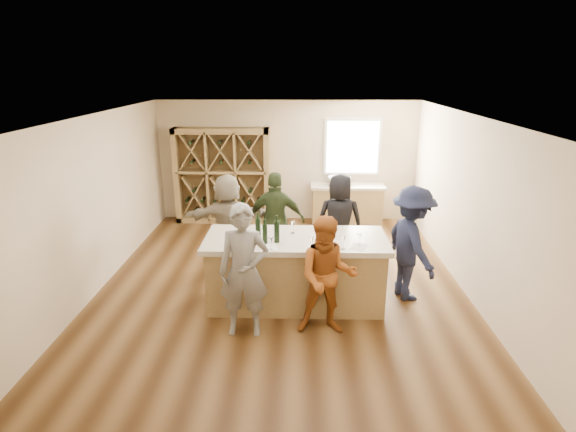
{
  "coord_description": "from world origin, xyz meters",
  "views": [
    {
      "loc": [
        0.28,
        -6.87,
        3.5
      ],
      "look_at": [
        0.1,
        0.2,
        1.15
      ],
      "focal_mm": 28.0,
      "sensor_mm": 36.0,
      "label": 1
    }
  ],
  "objects_px": {
    "wine_bottle_b": "(244,234)",
    "sink": "(339,181)",
    "person_near_left": "(244,271)",
    "person_far_left": "(228,220)",
    "tasting_counter_base": "(296,273)",
    "person_far_right": "(339,221)",
    "wine_bottle_d": "(265,234)",
    "person_near_right": "(327,277)",
    "person_server": "(411,244)",
    "person_far_mid": "(276,220)",
    "wine_bottle_e": "(277,232)",
    "wine_rack": "(223,176)",
    "wine_bottle_c": "(258,228)"
  },
  "relations": [
    {
      "from": "person_far_right",
      "to": "person_near_right",
      "type": "bearing_deg",
      "value": 84.57
    },
    {
      "from": "wine_rack",
      "to": "person_near_left",
      "type": "distance_m",
      "value": 4.85
    },
    {
      "from": "wine_bottle_b",
      "to": "wine_bottle_e",
      "type": "relative_size",
      "value": 0.85
    },
    {
      "from": "sink",
      "to": "tasting_counter_base",
      "type": "distance_m",
      "value": 3.97
    },
    {
      "from": "sink",
      "to": "wine_bottle_e",
      "type": "distance_m",
      "value": 4.19
    },
    {
      "from": "person_server",
      "to": "wine_bottle_c",
      "type": "bearing_deg",
      "value": 80.33
    },
    {
      "from": "tasting_counter_base",
      "to": "sink",
      "type": "bearing_deg",
      "value": 75.85
    },
    {
      "from": "person_server",
      "to": "person_far_mid",
      "type": "relative_size",
      "value": 1.04
    },
    {
      "from": "tasting_counter_base",
      "to": "person_far_right",
      "type": "relative_size",
      "value": 1.51
    },
    {
      "from": "sink",
      "to": "person_far_left",
      "type": "relative_size",
      "value": 0.31
    },
    {
      "from": "wine_rack",
      "to": "sink",
      "type": "xyz_separation_m",
      "value": [
        2.7,
        -0.07,
        -0.09
      ]
    },
    {
      "from": "wine_bottle_c",
      "to": "person_far_mid",
      "type": "height_order",
      "value": "person_far_mid"
    },
    {
      "from": "wine_bottle_c",
      "to": "person_far_right",
      "type": "bearing_deg",
      "value": 48.4
    },
    {
      "from": "wine_bottle_d",
      "to": "person_server",
      "type": "height_order",
      "value": "person_server"
    },
    {
      "from": "wine_bottle_e",
      "to": "person_far_left",
      "type": "distance_m",
      "value": 1.91
    },
    {
      "from": "person_near_left",
      "to": "person_near_right",
      "type": "height_order",
      "value": "person_near_left"
    },
    {
      "from": "wine_rack",
      "to": "person_near_left",
      "type": "relative_size",
      "value": 1.19
    },
    {
      "from": "person_near_right",
      "to": "person_server",
      "type": "relative_size",
      "value": 0.92
    },
    {
      "from": "wine_bottle_b",
      "to": "sink",
      "type": "bearing_deg",
      "value": 67.09
    },
    {
      "from": "wine_bottle_b",
      "to": "person_far_right",
      "type": "relative_size",
      "value": 0.16
    },
    {
      "from": "wine_bottle_e",
      "to": "person_near_right",
      "type": "relative_size",
      "value": 0.2
    },
    {
      "from": "person_server",
      "to": "tasting_counter_base",
      "type": "bearing_deg",
      "value": 80.75
    },
    {
      "from": "tasting_counter_base",
      "to": "person_far_mid",
      "type": "height_order",
      "value": "person_far_mid"
    },
    {
      "from": "wine_bottle_e",
      "to": "person_server",
      "type": "xyz_separation_m",
      "value": [
        2.05,
        0.41,
        -0.33
      ]
    },
    {
      "from": "wine_bottle_d",
      "to": "person_far_mid",
      "type": "bearing_deg",
      "value": 87.34
    },
    {
      "from": "wine_bottle_c",
      "to": "person_far_left",
      "type": "height_order",
      "value": "person_far_left"
    },
    {
      "from": "wine_rack",
      "to": "tasting_counter_base",
      "type": "bearing_deg",
      "value": -65.87
    },
    {
      "from": "person_near_right",
      "to": "person_far_right",
      "type": "height_order",
      "value": "person_far_right"
    },
    {
      "from": "wine_bottle_d",
      "to": "person_near_left",
      "type": "bearing_deg",
      "value": -111.49
    },
    {
      "from": "wine_bottle_c",
      "to": "person_near_left",
      "type": "relative_size",
      "value": 0.18
    },
    {
      "from": "person_far_mid",
      "to": "person_near_right",
      "type": "bearing_deg",
      "value": 112.89
    },
    {
      "from": "person_server",
      "to": "person_far_right",
      "type": "distance_m",
      "value": 1.58
    },
    {
      "from": "wine_bottle_e",
      "to": "person_near_right",
      "type": "distance_m",
      "value": 1.02
    },
    {
      "from": "wine_bottle_e",
      "to": "wine_bottle_d",
      "type": "bearing_deg",
      "value": -161.35
    },
    {
      "from": "sink",
      "to": "wine_bottle_d",
      "type": "height_order",
      "value": "wine_bottle_d"
    },
    {
      "from": "wine_bottle_c",
      "to": "person_server",
      "type": "distance_m",
      "value": 2.38
    },
    {
      "from": "wine_bottle_e",
      "to": "person_far_right",
      "type": "relative_size",
      "value": 0.19
    },
    {
      "from": "wine_rack",
      "to": "tasting_counter_base",
      "type": "xyz_separation_m",
      "value": [
        1.74,
        -3.88,
        -0.6
      ]
    },
    {
      "from": "sink",
      "to": "wine_bottle_d",
      "type": "bearing_deg",
      "value": -109.11
    },
    {
      "from": "sink",
      "to": "tasting_counter_base",
      "type": "bearing_deg",
      "value": -104.15
    },
    {
      "from": "wine_bottle_b",
      "to": "wine_bottle_d",
      "type": "relative_size",
      "value": 0.96
    },
    {
      "from": "sink",
      "to": "wine_bottle_c",
      "type": "xyz_separation_m",
      "value": [
        -1.52,
        -3.87,
        0.23
      ]
    },
    {
      "from": "tasting_counter_base",
      "to": "person_far_left",
      "type": "height_order",
      "value": "person_far_left"
    },
    {
      "from": "wine_bottle_e",
      "to": "person_far_mid",
      "type": "bearing_deg",
      "value": 93.31
    },
    {
      "from": "tasting_counter_base",
      "to": "wine_bottle_c",
      "type": "bearing_deg",
      "value": -174.46
    },
    {
      "from": "person_near_left",
      "to": "wine_bottle_b",
      "type": "bearing_deg",
      "value": 95.07
    },
    {
      "from": "wine_bottle_c",
      "to": "person_far_mid",
      "type": "bearing_deg",
      "value": 82.46
    },
    {
      "from": "person_far_left",
      "to": "wine_bottle_b",
      "type": "bearing_deg",
      "value": 100.01
    },
    {
      "from": "person_near_left",
      "to": "person_far_left",
      "type": "bearing_deg",
      "value": 102.96
    },
    {
      "from": "wine_rack",
      "to": "person_near_right",
      "type": "distance_m",
      "value": 5.17
    }
  ]
}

